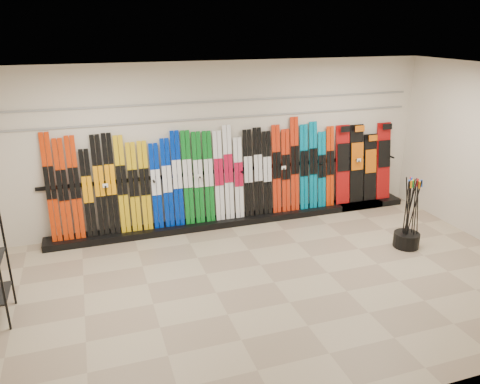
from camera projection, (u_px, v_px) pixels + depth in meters
name	position (u px, v px, depth m)	size (l,w,h in m)	color
floor	(274.00, 282.00, 6.89)	(8.00, 8.00, 0.00)	gray
back_wall	(224.00, 144.00, 8.61)	(8.00, 8.00, 0.00)	beige
ceiling	(280.00, 74.00, 5.88)	(8.00, 8.00, 0.00)	silver
ski_rack_base	(239.00, 219.00, 8.97)	(8.00, 0.40, 0.12)	black
skis	(202.00, 178.00, 8.51)	(5.37, 0.25, 1.84)	#C02D07
snowboards	(363.00, 164.00, 9.57)	(1.27, 0.25, 1.59)	#990C0C
pole_bin	(406.00, 240.00, 7.97)	(0.43, 0.43, 0.25)	black
ski_poles	(410.00, 213.00, 7.82)	(0.30, 0.31, 1.18)	black
slatwall_rail_0	(224.00, 118.00, 8.43)	(7.60, 0.02, 0.03)	gray
slatwall_rail_1	(224.00, 101.00, 8.33)	(7.60, 0.02, 0.03)	gray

